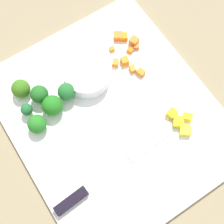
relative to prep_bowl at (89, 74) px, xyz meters
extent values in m
plane|color=gray|center=(0.09, 0.00, -0.03)|extent=(4.00, 4.00, 0.00)
cube|color=white|center=(0.09, 0.00, -0.02)|extent=(0.46, 0.39, 0.01)
cylinder|color=white|center=(0.00, 0.00, 0.00)|extent=(0.09, 0.09, 0.03)
cube|color=silver|center=(0.18, 0.07, -0.01)|extent=(0.04, 0.20, 0.00)
cube|color=black|center=(0.20, -0.16, -0.01)|extent=(0.02, 0.07, 0.02)
cube|color=orange|center=(0.05, 0.10, -0.01)|extent=(0.02, 0.02, 0.01)
cube|color=orange|center=(-0.05, 0.11, -0.01)|extent=(0.02, 0.03, 0.01)
cube|color=orange|center=(0.03, 0.09, -0.01)|extent=(0.02, 0.01, 0.01)
cube|color=orange|center=(-0.01, 0.12, -0.01)|extent=(0.01, 0.01, 0.01)
cube|color=orange|center=(-0.04, 0.11, -0.01)|extent=(0.02, 0.02, 0.01)
cube|color=orange|center=(-0.03, 0.08, -0.01)|extent=(0.01, 0.01, 0.01)
cube|color=orange|center=(0.01, 0.08, -0.01)|extent=(0.02, 0.02, 0.02)
cube|color=orange|center=(-0.02, 0.13, -0.01)|extent=(0.02, 0.02, 0.02)
cube|color=orange|center=(0.00, 0.06, -0.01)|extent=(0.02, 0.02, 0.01)
cube|color=orange|center=(-0.01, 0.11, -0.01)|extent=(0.02, 0.01, 0.01)
cube|color=yellow|center=(0.16, 0.10, -0.01)|extent=(0.02, 0.02, 0.02)
cube|color=yellow|center=(0.18, 0.10, -0.01)|extent=(0.03, 0.03, 0.01)
cube|color=yellow|center=(0.20, 0.10, -0.01)|extent=(0.03, 0.03, 0.01)
cube|color=yellow|center=(0.18, 0.12, -0.01)|extent=(0.02, 0.02, 0.01)
cylinder|color=#88C163|center=(0.00, -0.14, -0.01)|extent=(0.01, 0.01, 0.01)
sphere|color=#226432|center=(0.00, -0.14, 0.00)|extent=(0.02, 0.02, 0.02)
cylinder|color=#89C05A|center=(0.02, -0.10, -0.01)|extent=(0.01, 0.01, 0.01)
sphere|color=#21751D|center=(0.02, -0.10, 0.01)|extent=(0.04, 0.04, 0.04)
cylinder|color=#95C262|center=(0.04, -0.14, -0.01)|extent=(0.01, 0.01, 0.01)
sphere|color=#257722|center=(0.04, -0.14, 0.00)|extent=(0.04, 0.04, 0.04)
cylinder|color=#91C15A|center=(-0.01, -0.11, -0.01)|extent=(0.01, 0.01, 0.01)
sphere|color=#216522|center=(-0.01, -0.11, 0.01)|extent=(0.04, 0.04, 0.04)
cylinder|color=#8CB063|center=(-0.05, -0.13, -0.01)|extent=(0.01, 0.01, 0.01)
sphere|color=#39711C|center=(-0.05, -0.13, 0.00)|extent=(0.04, 0.04, 0.04)
cylinder|color=#87BF63|center=(0.01, -0.06, -0.01)|extent=(0.01, 0.01, 0.01)
sphere|color=#22692C|center=(0.01, -0.06, 0.01)|extent=(0.04, 0.04, 0.04)
camera|label=1|loc=(0.28, -0.12, 0.59)|focal=51.20mm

